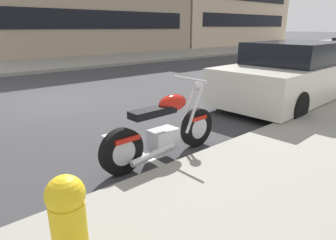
# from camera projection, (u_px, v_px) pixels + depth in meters

# --- Properties ---
(ground_plane) EXTENTS (260.00, 260.00, 0.00)m
(ground_plane) POSITION_uv_depth(u_px,v_px,m) (42.00, 102.00, 7.40)
(ground_plane) COLOR #333335
(sidewalk_far_curb) EXTENTS (120.00, 5.00, 0.14)m
(sidewalk_far_curb) POSITION_uv_depth(u_px,v_px,m) (184.00, 54.00, 20.17)
(sidewalk_far_curb) COLOR gray
(sidewalk_far_curb) RESTS_ON ground
(parking_stall_stripe) EXTENTS (0.12, 2.20, 0.01)m
(parking_stall_stripe) POSITION_uv_depth(u_px,v_px,m) (141.00, 154.00, 4.33)
(parking_stall_stripe) COLOR silver
(parking_stall_stripe) RESTS_ON ground
(parked_motorcycle) EXTENTS (2.00, 0.62, 1.10)m
(parked_motorcycle) POSITION_uv_depth(u_px,v_px,m) (165.00, 130.00, 4.10)
(parked_motorcycle) COLOR black
(parked_motorcycle) RESTS_ON ground
(parked_car_far_down_curb) EXTENTS (4.76, 2.03, 1.46)m
(parked_car_far_down_curb) POSITION_uv_depth(u_px,v_px,m) (294.00, 74.00, 7.19)
(parked_car_far_down_curb) COLOR beige
(parked_car_far_down_curb) RESTS_ON ground
(fire_hydrant) EXTENTS (0.24, 0.36, 0.83)m
(fire_hydrant) POSITION_uv_depth(u_px,v_px,m) (70.00, 232.00, 1.82)
(fire_hydrant) COLOR gold
(fire_hydrant) RESTS_ON sidewalk_near_curb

